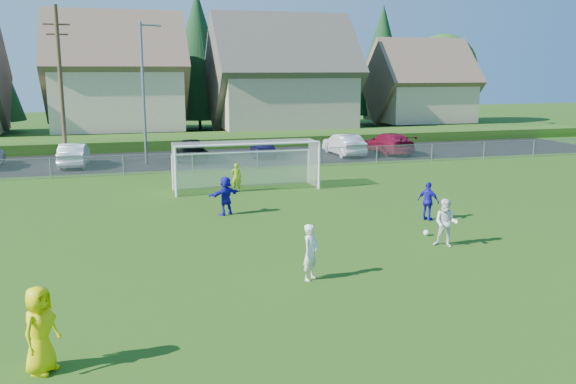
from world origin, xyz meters
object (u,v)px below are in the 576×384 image
player_white_a (311,252)px  car_b (74,155)px  player_white_b (446,223)px  player_blue_b (226,196)px  referee (40,330)px  soccer_ball (426,233)px  car_g (389,143)px  car_d (190,150)px  goalkeeper (236,177)px  soccer_goal (245,158)px  car_f (344,145)px  car_e (263,147)px  player_blue_a (428,201)px

player_white_a → car_b: size_ratio=0.37×
player_white_b → car_b: 26.22m
player_blue_b → referee: bearing=37.7°
soccer_ball → car_g: (8.31, 21.09, 0.65)m
player_white_b → car_d: 23.80m
referee → goalkeeper: bearing=9.5°
car_d → soccer_goal: (1.54, -10.87, 0.90)m
referee → player_white_a: referee is taller
player_white_a → car_f: 26.61m
car_e → car_f: 5.84m
car_b → car_d: bearing=-172.9°
player_white_a → car_e: 25.67m
player_white_b → goalkeeper: (-5.15, 11.58, -0.12)m
player_blue_b → soccer_ball: bearing=114.2°
soccer_goal → referee: bearing=-114.1°
goalkeeper → player_white_b: bearing=124.8°
goalkeeper → soccer_ball: bearing=127.9°
referee → car_b: size_ratio=0.41×
player_white_b → car_e: 23.29m
player_white_a → car_f: bearing=25.7°
player_blue_b → car_g: 21.67m
car_b → player_white_a: bearing=110.9°
player_blue_b → car_d: player_blue_b is taller
soccer_goal → car_d: bearing=98.1°
soccer_ball → car_b: car_b is taller
player_white_b → car_d: bearing=144.4°
player_white_a → player_blue_a: bearing=-2.3°
car_b → car_d: (7.43, 0.55, -0.02)m
car_e → referee: bearing=75.1°
referee → player_blue_b: referee is taller
player_white_a → player_blue_a: player_white_a is taller
player_blue_b → car_g: bearing=-160.1°
player_white_b → car_d: player_white_b is taller
car_d → car_f: 10.95m
player_white_a → car_f: (10.43, 24.48, -0.07)m
player_white_b → player_blue_b: size_ratio=1.03×
car_d → car_f: bearing=178.2°
car_b → car_d: 7.45m
car_f → car_e: bearing=-9.3°
player_white_b → car_f: 23.02m
car_f → car_g: size_ratio=0.89×
car_e → soccer_goal: soccer_goal is taller
goalkeeper → car_g: bearing=-130.2°
car_f → referee: bearing=56.6°
player_white_a → car_e: bearing=38.3°
player_blue_a → car_b: bearing=2.0°
car_f → car_d: bearing=-4.4°
car_d → soccer_goal: size_ratio=0.67×
soccer_ball → player_blue_b: (-6.60, 5.36, 0.71)m
player_white_a → player_white_b: (5.59, 1.98, 0.01)m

